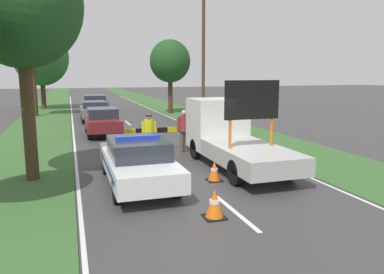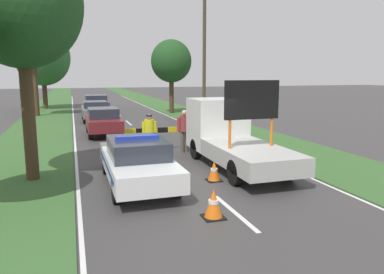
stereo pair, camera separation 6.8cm
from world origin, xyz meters
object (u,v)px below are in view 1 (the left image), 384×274
police_car (137,161)px  traffic_cone_near_police (204,143)px  roadside_tree_near_left (41,57)px  roadside_tree_mid_right (20,5)px  queued_car_wagon_maroon (103,121)px  work_truck (229,135)px  traffic_cone_behind_barrier (158,155)px  police_officer (149,131)px  roadside_tree_far_left (31,44)px  traffic_cone_centre_front (214,171)px  road_barrier (157,132)px  pedestrian_civilian (184,127)px  utility_pole (203,51)px  roadside_tree_mid_left (170,61)px  queued_car_suv_grey (94,110)px  traffic_cone_near_truck (215,204)px  queued_car_hatch_blue (95,104)px

police_car → traffic_cone_near_police: bearing=50.6°
roadside_tree_near_left → roadside_tree_mid_right: roadside_tree_near_left is taller
queued_car_wagon_maroon → work_truck: bearing=115.2°
traffic_cone_behind_barrier → roadside_tree_mid_right: (-4.24, -1.08, 4.96)m
police_officer → roadside_tree_far_left: 18.03m
traffic_cone_centre_front → road_barrier: bearing=97.0°
pedestrian_civilian → roadside_tree_far_left: (-7.05, 16.49, 4.43)m
traffic_cone_behind_barrier → roadside_tree_far_left: (-5.58, 18.00, 5.20)m
police_car → road_barrier: bearing=71.2°
police_car → roadside_tree_near_left: bearing=99.2°
utility_pole → roadside_tree_mid_left: bearing=88.2°
police_car → pedestrian_civilian: size_ratio=2.78×
queued_car_suv_grey → roadside_tree_mid_left: (6.36, 3.24, 3.51)m
road_barrier → roadside_tree_mid_left: (4.47, 14.59, 3.45)m
queued_car_suv_grey → roadside_tree_far_left: 7.70m
road_barrier → traffic_cone_near_truck: size_ratio=4.09×
police_car → work_truck: work_truck is taller
road_barrier → roadside_tree_near_left: bearing=96.9°
traffic_cone_near_truck → queued_car_wagon_maroon: (-1.41, 12.80, 0.43)m
queued_car_suv_grey → roadside_tree_mid_right: bearing=79.1°
police_officer → traffic_cone_near_police: police_officer is taller
traffic_cone_near_police → roadside_tree_far_left: bearing=116.6°
traffic_cone_centre_front → work_truck: bearing=54.9°
police_officer → traffic_cone_centre_front: bearing=106.9°
traffic_cone_near_police → traffic_cone_near_truck: bearing=-108.2°
work_truck → roadside_tree_near_left: 26.68m
work_truck → utility_pole: bearing=-104.5°
roadside_tree_near_left → roadside_tree_mid_right: (1.09, -25.30, 0.50)m
traffic_cone_behind_barrier → queued_car_hatch_blue: 19.00m
pedestrian_civilian → queued_car_hatch_blue: (-2.53, 17.46, -0.25)m
traffic_cone_near_truck → utility_pole: size_ratio=0.08×
roadside_tree_near_left → roadside_tree_mid_left: (10.26, -7.42, -0.48)m
queued_car_hatch_blue → utility_pole: (5.72, -10.94, 3.79)m
utility_pole → work_truck: bearing=-103.9°
police_car → queued_car_hatch_blue: (0.16, 21.53, 0.07)m
queued_car_wagon_maroon → roadside_tree_mid_left: (6.34, 9.73, 3.49)m
queued_car_hatch_blue → roadside_tree_far_left: roadside_tree_far_left is taller
work_truck → pedestrian_civilian: size_ratio=3.26×
road_barrier → traffic_cone_near_police: bearing=-17.0°
work_truck → utility_pole: (2.25, 9.07, 3.50)m
traffic_cone_near_truck → queued_car_hatch_blue: queued_car_hatch_blue is taller
pedestrian_civilian → traffic_cone_near_police: bearing=27.7°
roadside_tree_near_left → utility_pole: 19.03m
work_truck → roadside_tree_far_left: 21.12m
roadside_tree_mid_left → utility_pole: size_ratio=0.67×
queued_car_wagon_maroon → queued_car_hatch_blue: bearing=-91.7°
queued_car_hatch_blue → traffic_cone_near_truck: bearing=92.4°
work_truck → queued_car_suv_grey: (-3.84, 14.61, -0.34)m
police_officer → traffic_cone_behind_barrier: (0.04, -1.44, -0.71)m
police_officer → traffic_cone_centre_front: size_ratio=2.66×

